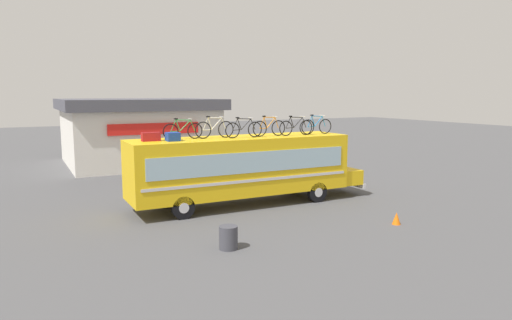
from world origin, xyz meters
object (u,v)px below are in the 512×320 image
(rooftop_bicycle_6, at_px, (317,126))
(traffic_cone, at_px, (396,218))
(luggage_bag_1, at_px, (151,137))
(luggage_bag_2, at_px, (173,137))
(rooftop_bicycle_3, at_px, (244,129))
(rooftop_bicycle_5, at_px, (296,127))
(rooftop_bicycle_4, at_px, (269,128))
(rooftop_bicycle_1, at_px, (183,130))
(trash_bin, at_px, (228,238))
(rooftop_bicycle_2, at_px, (214,129))
(bus, at_px, (244,166))

(rooftop_bicycle_6, distance_m, traffic_cone, 6.29)
(luggage_bag_1, relative_size, luggage_bag_2, 1.39)
(rooftop_bicycle_6, bearing_deg, rooftop_bicycle_3, -178.98)
(rooftop_bicycle_3, distance_m, rooftop_bicycle_5, 2.66)
(luggage_bag_1, relative_size, rooftop_bicycle_5, 0.42)
(luggage_bag_1, bearing_deg, traffic_cone, -35.51)
(rooftop_bicycle_4, bearing_deg, rooftop_bicycle_5, -10.04)
(rooftop_bicycle_1, distance_m, rooftop_bicycle_5, 5.30)
(luggage_bag_2, height_order, traffic_cone, luggage_bag_2)
(luggage_bag_2, distance_m, trash_bin, 5.82)
(rooftop_bicycle_2, bearing_deg, traffic_cone, -47.63)
(luggage_bag_1, distance_m, rooftop_bicycle_5, 6.69)
(rooftop_bicycle_6, bearing_deg, rooftop_bicycle_4, 177.75)
(luggage_bag_1, xyz_separation_m, trash_bin, (1.06, -5.38, -2.89))
(rooftop_bicycle_4, bearing_deg, rooftop_bicycle_2, 174.75)
(rooftop_bicycle_6, height_order, trash_bin, rooftop_bicycle_6)
(trash_bin, distance_m, traffic_cone, 6.96)
(rooftop_bicycle_2, bearing_deg, rooftop_bicycle_5, -6.87)
(luggage_bag_1, xyz_separation_m, rooftop_bicycle_4, (5.38, -0.24, 0.21))
(trash_bin, height_order, traffic_cone, trash_bin)
(luggage_bag_1, xyz_separation_m, luggage_bag_2, (0.82, -0.34, -0.00))
(luggage_bag_1, bearing_deg, bus, -1.03)
(rooftop_bicycle_5, bearing_deg, bus, 171.02)
(rooftop_bicycle_2, bearing_deg, bus, -3.02)
(rooftop_bicycle_4, distance_m, trash_bin, 7.40)
(rooftop_bicycle_4, bearing_deg, rooftop_bicycle_3, -172.90)
(luggage_bag_2, bearing_deg, traffic_cone, -36.81)
(rooftop_bicycle_5, distance_m, trash_bin, 8.08)
(rooftop_bicycle_2, distance_m, rooftop_bicycle_4, 2.59)
(rooftop_bicycle_5, bearing_deg, rooftop_bicycle_4, 169.96)
(luggage_bag_1, height_order, rooftop_bicycle_5, rooftop_bicycle_5)
(rooftop_bicycle_4, height_order, trash_bin, rooftop_bicycle_4)
(luggage_bag_2, distance_m, rooftop_bicycle_1, 0.80)
(bus, distance_m, rooftop_bicycle_4, 2.08)
(rooftop_bicycle_2, distance_m, rooftop_bicycle_5, 3.90)
(trash_bin, relative_size, traffic_cone, 1.61)
(rooftop_bicycle_1, bearing_deg, rooftop_bicycle_2, -6.80)
(bus, relative_size, rooftop_bicycle_6, 6.57)
(luggage_bag_2, bearing_deg, rooftop_bicycle_2, 9.54)
(rooftop_bicycle_3, xyz_separation_m, rooftop_bicycle_5, (2.66, -0.06, 0.00))
(bus, bearing_deg, rooftop_bicycle_4, -7.81)
(luggage_bag_2, height_order, rooftop_bicycle_5, rooftop_bicycle_5)
(rooftop_bicycle_2, xyz_separation_m, rooftop_bicycle_5, (3.88, -0.47, -0.02))
(rooftop_bicycle_4, bearing_deg, rooftop_bicycle_6, -2.25)
(luggage_bag_1, distance_m, rooftop_bicycle_2, 2.81)
(rooftop_bicycle_1, xyz_separation_m, rooftop_bicycle_6, (6.50, -0.50, 0.01))
(luggage_bag_2, height_order, trash_bin, luggage_bag_2)
(bus, bearing_deg, trash_bin, -120.44)
(luggage_bag_1, xyz_separation_m, rooftop_bicycle_2, (2.80, -0.00, 0.22))
(rooftop_bicycle_2, relative_size, rooftop_bicycle_3, 1.01)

